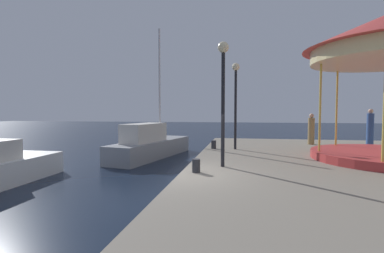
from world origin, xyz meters
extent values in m
plane|color=black|center=(0.00, 0.00, 0.00)|extent=(120.00, 120.00, 0.00)
cube|color=gray|center=(-3.25, 7.28, 0.48)|extent=(3.04, 7.01, 0.95)
cube|color=beige|center=(-3.42, 6.48, 1.45)|extent=(1.76, 3.17, 1.00)
cylinder|color=silver|center=(-3.05, 8.20, 4.21)|extent=(0.12, 0.12, 6.50)
cylinder|color=silver|center=(-3.37, 6.71, 1.85)|extent=(0.71, 3.01, 0.08)
cube|color=#4C6070|center=(-6.84, 1.03, 1.38)|extent=(1.18, 0.11, 0.32)
cylinder|color=gold|center=(5.93, 5.47, 2.74)|extent=(0.08, 0.08, 3.28)
cylinder|color=gold|center=(4.69, 3.31, 2.74)|extent=(0.08, 0.08, 3.28)
cylinder|color=gold|center=(5.93, 1.16, 2.74)|extent=(0.08, 0.08, 3.28)
cylinder|color=black|center=(1.17, 1.11, 2.64)|extent=(0.12, 0.12, 3.67)
sphere|color=#F9E5B2|center=(1.17, 1.11, 4.65)|extent=(0.36, 0.36, 0.36)
cylinder|color=black|center=(1.47, 5.53, 2.66)|extent=(0.12, 0.12, 3.72)
sphere|color=#F9E5B2|center=(1.47, 5.53, 4.70)|extent=(0.36, 0.36, 0.36)
cylinder|color=#2D2D33|center=(0.45, 0.09, 1.00)|extent=(0.24, 0.24, 0.40)
cylinder|color=#2D2D33|center=(0.44, 5.52, 1.00)|extent=(0.24, 0.24, 0.40)
cylinder|color=#937A4C|center=(5.52, 8.24, 1.53)|extent=(0.34, 0.34, 1.45)
sphere|color=tan|center=(5.52, 8.24, 2.37)|extent=(0.24, 0.24, 0.24)
cylinder|color=#2D4C8C|center=(8.38, 8.02, 1.65)|extent=(0.34, 0.34, 1.70)
sphere|color=tan|center=(8.38, 8.02, 2.62)|extent=(0.24, 0.24, 0.24)
camera|label=1|loc=(1.77, -8.12, 2.60)|focal=26.56mm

